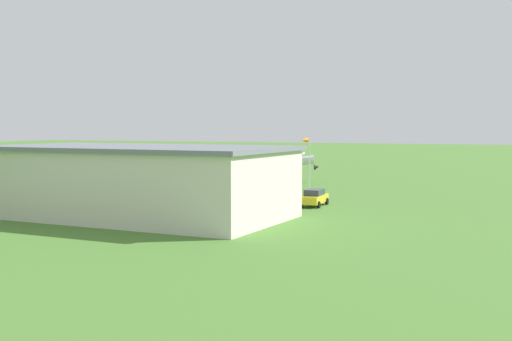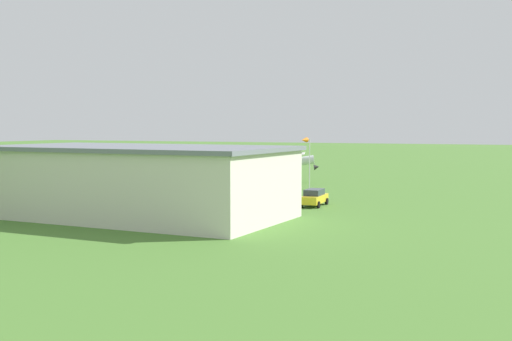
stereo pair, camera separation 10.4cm
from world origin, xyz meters
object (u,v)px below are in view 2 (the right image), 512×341
at_px(biplane, 292,162).
at_px(person_at_fence_line, 101,190).
at_px(car_yellow, 314,197).
at_px(person_crossing_taxiway, 260,195).
at_px(car_white, 93,187).
at_px(hangar, 137,181).
at_px(person_by_parked_cars, 122,188).
at_px(car_grey, 152,188).
at_px(windsock, 305,144).

height_order(biplane, person_at_fence_line, biplane).
relative_size(car_yellow, person_crossing_taxiway, 2.87).
height_order(car_yellow, car_white, car_yellow).
height_order(hangar, person_by_parked_cars, hangar).
bearing_deg(car_yellow, biplane, -65.21).
relative_size(hangar, person_at_fence_line, 14.93).
bearing_deg(car_yellow, person_crossing_taxiway, -3.36).
relative_size(hangar, person_crossing_taxiway, 16.67).
bearing_deg(car_white, person_by_parked_cars, -179.74).
bearing_deg(car_grey, car_yellow, 175.47).
relative_size(person_crossing_taxiway, windsock, 0.25).
distance_m(biplane, person_crossing_taxiway, 23.67).
relative_size(hangar, biplane, 3.35).
bearing_deg(car_yellow, hangar, 48.51).
relative_size(hangar, car_grey, 5.71).
bearing_deg(hangar, windsock, -100.47).
height_order(car_grey, person_at_fence_line, person_at_fence_line).
bearing_deg(windsock, hangar, 79.53).
relative_size(car_white, person_by_parked_cars, 2.89).
relative_size(person_by_parked_cars, person_crossing_taxiway, 1.04).
bearing_deg(person_by_parked_cars, car_yellow, 178.92).
relative_size(car_grey, person_at_fence_line, 2.62).
bearing_deg(biplane, person_crossing_taxiway, 102.31).
height_order(hangar, person_crossing_taxiway, hangar).
bearing_deg(car_yellow, person_at_fence_line, 5.09).
height_order(biplane, car_yellow, biplane).
bearing_deg(windsock, car_yellow, 112.00).
bearing_deg(car_white, biplane, -123.47).
relative_size(biplane, car_grey, 1.70).
relative_size(car_yellow, person_by_parked_cars, 2.76).
height_order(person_by_parked_cars, person_crossing_taxiway, person_by_parked_cars).
bearing_deg(car_yellow, windsock, -68.00).
xyz_separation_m(car_grey, person_at_fence_line, (4.19, 3.56, 0.03)).
bearing_deg(biplane, car_yellow, 114.79).
xyz_separation_m(hangar, car_grey, (7.57, -14.35, -2.16)).
height_order(hangar, car_grey, hangar).
bearing_deg(car_white, car_grey, -171.18).
distance_m(person_crossing_taxiway, windsock, 15.66).
height_order(biplane, person_by_parked_cars, biplane).
distance_m(car_grey, windsock, 19.34).
bearing_deg(hangar, biplane, -90.89).
xyz_separation_m(biplane, person_crossing_taxiway, (-5.03, 23.05, -1.96)).
xyz_separation_m(person_crossing_taxiway, windsock, (0.40, -14.93, 4.71)).
bearing_deg(person_by_parked_cars, person_crossing_taxiway, 179.72).
bearing_deg(person_by_parked_cars, biplane, -116.35).
relative_size(person_at_fence_line, person_crossing_taxiway, 1.12).
bearing_deg(windsock, car_white, 36.86).
height_order(person_at_fence_line, person_crossing_taxiway, person_at_fence_line).
xyz_separation_m(car_yellow, person_crossing_taxiway, (5.77, -0.34, -0.07)).
height_order(biplane, car_white, biplane).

